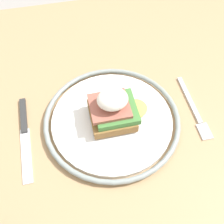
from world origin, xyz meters
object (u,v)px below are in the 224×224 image
object	(u,v)px
plate	(112,120)
sandwich	(113,109)
knife	(25,131)
fork	(194,110)

from	to	relation	value
plate	sandwich	world-z (taller)	sandwich
knife	plate	bearing A→B (deg)	175.12
sandwich	knife	bearing A→B (deg)	-4.41
sandwich	knife	world-z (taller)	sandwich
plate	sandwich	distance (m)	0.04
sandwich	fork	world-z (taller)	sandwich
sandwich	knife	size ratio (longest dim) A/B	0.62
sandwich	fork	size ratio (longest dim) A/B	0.73
knife	sandwich	bearing A→B (deg)	175.59
sandwich	fork	distance (m)	0.18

